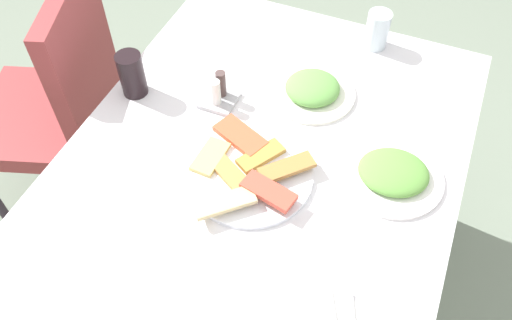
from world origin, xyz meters
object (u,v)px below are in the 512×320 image
salad_plate_greens (312,89)px  salad_plate_rice (393,174)px  dining_table (260,180)px  drinking_glass (377,30)px  condiment_caddy (219,94)px  soda_can (132,74)px  dining_chair (62,98)px  pide_platter (249,171)px

salad_plate_greens → salad_plate_rice: 0.32m
dining_table → drinking_glass: 0.56m
drinking_glass → condiment_caddy: drinking_glass is taller
salad_plate_rice → condiment_caddy: (0.07, 0.47, 0.01)m
salad_plate_greens → soda_can: soda_can is taller
dining_chair → drinking_glass: 0.99m
salad_plate_greens → dining_table: bearing=171.6°
soda_can → drinking_glass: 0.69m
pide_platter → condiment_caddy: size_ratio=3.46×
pide_platter → drinking_glass: drinking_glass is taller
dining_chair → salad_plate_greens: size_ratio=3.94×
drinking_glass → condiment_caddy: (-0.38, 0.31, -0.03)m
pide_platter → salad_plate_greens: salad_plate_greens is taller
soda_can → drinking_glass: size_ratio=1.12×
dining_table → salad_plate_greens: size_ratio=5.33×
salad_plate_rice → condiment_caddy: 0.48m
salad_plate_greens → drinking_glass: (0.26, -0.10, 0.04)m
pide_platter → salad_plate_greens: size_ratio=1.40×
salad_plate_rice → soda_can: 0.70m
soda_can → drinking_glass: (0.43, -0.53, -0.01)m
soda_can → salad_plate_rice: bearing=-91.5°
dining_table → dining_chair: 0.77m
salad_plate_rice → salad_plate_greens: bearing=54.0°
dining_chair → soda_can: dining_chair is taller
salad_plate_greens → salad_plate_rice: size_ratio=0.96×
dining_chair → condiment_caddy: size_ratio=9.73×
dining_table → drinking_glass: (0.52, -0.14, 0.12)m
pide_platter → drinking_glass: size_ratio=2.92×
pide_platter → salad_plate_rice: salad_plate_rice is taller
dining_chair → salad_plate_rice: (-0.07, -1.04, 0.22)m
condiment_caddy → dining_table: bearing=-130.0°
dining_chair → soda_can: size_ratio=7.33×
condiment_caddy → salad_plate_rice: bearing=-98.4°
salad_plate_greens → condiment_caddy: 0.25m
salad_plate_greens → condiment_caddy: (-0.12, 0.21, 0.01)m
dining_table → drinking_glass: bearing=-14.9°
salad_plate_rice → soda_can: bearing=88.5°
salad_plate_rice → drinking_glass: size_ratio=2.16×
dining_chair → drinking_glass: dining_chair is taller
dining_table → salad_plate_greens: 0.28m
condiment_caddy → pide_platter: bearing=-139.0°
dining_table → salad_plate_rice: size_ratio=5.12×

